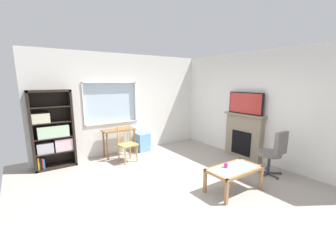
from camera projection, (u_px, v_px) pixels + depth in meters
ground at (177, 183)px, 4.51m from camera, size 5.91×6.11×0.02m
wall_back_with_window at (125, 104)px, 6.32m from camera, size 4.91×0.15×2.76m
wall_right at (256, 107)px, 5.62m from camera, size 0.12×5.31×2.76m
bookshelf at (52, 133)px, 5.14m from camera, size 0.90×0.38×1.83m
desk_under_window at (119, 134)px, 5.99m from camera, size 0.87×0.39×0.75m
wooden_chair at (127, 144)px, 5.59m from camera, size 0.47×0.45×0.90m
plastic_drawer_unit at (142, 142)px, 6.50m from camera, size 0.35×0.40×0.53m
fireplace at (244, 136)px, 5.86m from camera, size 0.26×1.16×1.19m
tv at (245, 103)px, 5.67m from camera, size 0.06×1.00×0.56m
office_chair at (274, 151)px, 4.71m from camera, size 0.56×0.58×1.00m
coffee_table at (234, 171)px, 4.09m from camera, size 1.02×0.56×0.45m
sippy_cup at (226, 165)px, 4.09m from camera, size 0.07×0.07×0.09m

